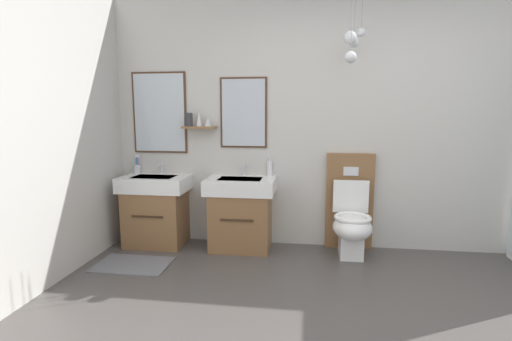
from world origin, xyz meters
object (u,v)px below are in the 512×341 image
(toilet, at_px, (351,217))
(soap_dispenser, at_px, (270,168))
(vanity_sink_right, at_px, (241,212))
(vanity_sink_left, at_px, (156,209))
(toothbrush_cup, at_px, (137,168))

(toilet, xyz_separation_m, soap_dispenser, (-0.83, 0.17, 0.45))
(vanity_sink_right, height_order, toilet, toilet)
(soap_dispenser, bearing_deg, vanity_sink_right, -148.73)
(vanity_sink_right, xyz_separation_m, soap_dispenser, (0.28, 0.17, 0.44))
(vanity_sink_left, xyz_separation_m, soap_dispenser, (1.20, 0.17, 0.44))
(toilet, relative_size, toothbrush_cup, 4.78)
(vanity_sink_left, height_order, vanity_sink_right, same)
(vanity_sink_right, xyz_separation_m, toothbrush_cup, (-1.19, 0.16, 0.41))
(vanity_sink_right, distance_m, toothbrush_cup, 1.27)
(soap_dispenser, bearing_deg, vanity_sink_left, -171.92)
(vanity_sink_left, xyz_separation_m, toothbrush_cup, (-0.27, 0.16, 0.41))
(toilet, height_order, soap_dispenser, toilet)
(vanity_sink_left, relative_size, toothbrush_cup, 3.56)
(vanity_sink_right, bearing_deg, toilet, 0.00)
(vanity_sink_right, distance_m, toilet, 1.12)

